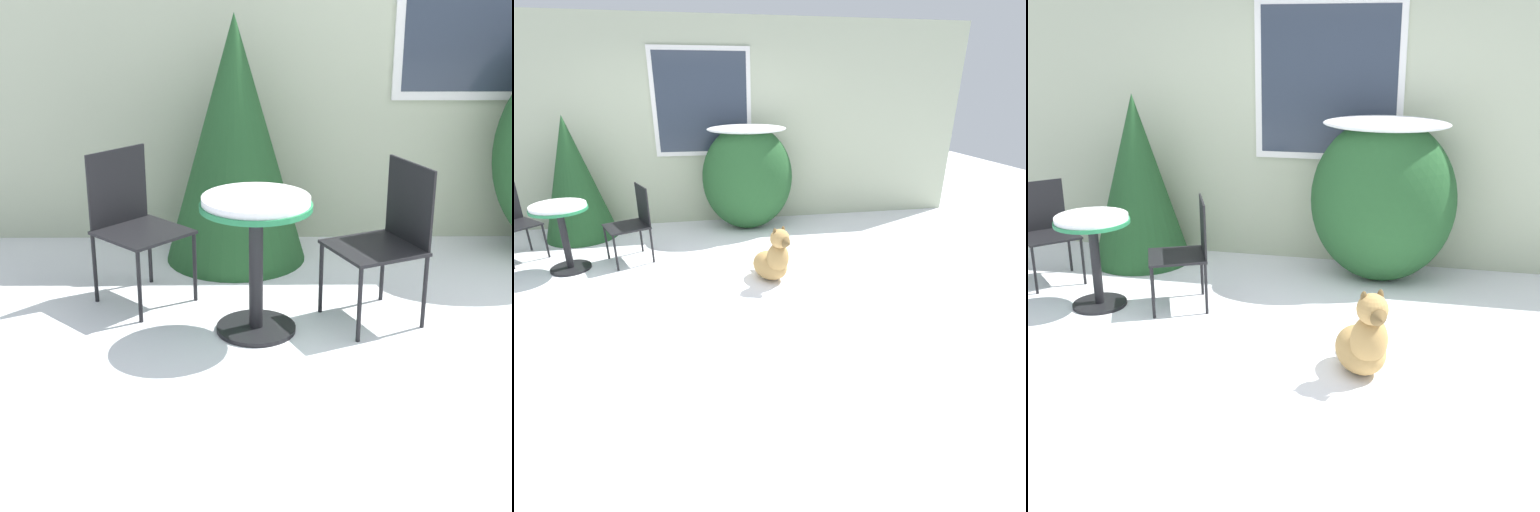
# 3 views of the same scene
# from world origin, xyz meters

# --- Properties ---
(ground_plane) EXTENTS (16.00, 16.00, 0.00)m
(ground_plane) POSITION_xyz_m (0.00, 0.00, 0.00)
(ground_plane) COLOR white
(house_wall) EXTENTS (8.00, 0.10, 2.80)m
(house_wall) POSITION_xyz_m (0.00, 2.20, 1.42)
(house_wall) COLOR #B2BC9E
(house_wall) RESTS_ON ground_plane
(shrub_left) EXTENTS (1.27, 0.83, 1.46)m
(shrub_left) POSITION_xyz_m (0.64, 1.73, 0.77)
(shrub_left) COLOR #235128
(shrub_left) RESTS_ON ground_plane
(evergreen_bush) EXTENTS (0.94, 0.94, 1.61)m
(evergreen_bush) POSITION_xyz_m (-1.68, 1.76, 0.80)
(evergreen_bush) COLOR #235128
(evergreen_bush) RESTS_ON ground_plane
(patio_table) EXTENTS (0.59, 0.59, 0.76)m
(patio_table) POSITION_xyz_m (-1.56, 0.63, 0.57)
(patio_table) COLOR black
(patio_table) RESTS_ON ground_plane
(patio_chair_far_side) EXTENTS (0.59, 0.59, 0.88)m
(patio_chair_far_side) POSITION_xyz_m (-0.84, 0.79, 0.49)
(patio_chair_far_side) COLOR black
(patio_chair_far_side) RESTS_ON ground_plane
(dog) EXTENTS (0.48, 0.60, 0.62)m
(dog) POSITION_xyz_m (0.67, -0.05, 0.23)
(dog) COLOR tan
(dog) RESTS_ON ground_plane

